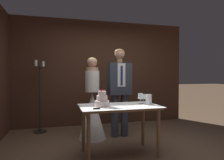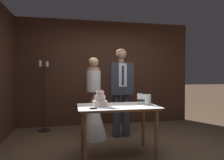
# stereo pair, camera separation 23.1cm
# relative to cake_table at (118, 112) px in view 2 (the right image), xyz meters

# --- Properties ---
(ground_plane) EXTENTS (40.00, 40.00, 0.00)m
(ground_plane) POSITION_rel_cake_table_xyz_m (0.14, -0.01, -0.68)
(ground_plane) COLOR brown
(wall_back) EXTENTS (4.53, 0.12, 2.64)m
(wall_back) POSITION_rel_cake_table_xyz_m (0.14, 2.04, 0.64)
(wall_back) COLOR #472B1E
(wall_back) RESTS_ON ground_plane
(cake_table) EXTENTS (1.25, 0.75, 0.78)m
(cake_table) POSITION_rel_cake_table_xyz_m (0.00, 0.00, 0.00)
(cake_table) COLOR #8E6B4C
(cake_table) RESTS_ON ground_plane
(tiered_cake) EXTENTS (0.23, 0.23, 0.26)m
(tiered_cake) POSITION_rel_cake_table_xyz_m (-0.28, 0.00, 0.19)
(tiered_cake) COLOR beige
(tiered_cake) RESTS_ON cake_table
(cake_knife) EXTENTS (0.45, 0.05, 0.02)m
(cake_knife) POSITION_rel_cake_table_xyz_m (-0.32, -0.24, 0.11)
(cake_knife) COLOR silver
(cake_knife) RESTS_ON cake_table
(wine_glass_near) EXTENTS (0.08, 0.08, 0.18)m
(wine_glass_near) POSITION_rel_cake_table_xyz_m (0.40, 0.08, 0.23)
(wine_glass_near) COLOR silver
(wine_glass_near) RESTS_ON cake_table
(wine_glass_middle) EXTENTS (0.07, 0.07, 0.16)m
(wine_glass_middle) POSITION_rel_cake_table_xyz_m (0.47, 0.13, 0.21)
(wine_glass_middle) COLOR silver
(wine_glass_middle) RESTS_ON cake_table
(hurricane_candle) EXTENTS (0.10, 0.10, 0.17)m
(hurricane_candle) POSITION_rel_cake_table_xyz_m (0.50, -0.03, 0.18)
(hurricane_candle) COLOR silver
(hurricane_candle) RESTS_ON cake_table
(bride) EXTENTS (0.54, 0.54, 1.61)m
(bride) POSITION_rel_cake_table_xyz_m (-0.28, 0.89, -0.09)
(bride) COLOR white
(bride) RESTS_ON ground_plane
(groom) EXTENTS (0.46, 0.25, 1.80)m
(groom) POSITION_rel_cake_table_xyz_m (0.28, 0.89, 0.34)
(groom) COLOR #333847
(groom) RESTS_ON ground_plane
(candle_stand) EXTENTS (0.28, 0.28, 1.59)m
(candle_stand) POSITION_rel_cake_table_xyz_m (-1.33, 1.63, 0.06)
(candle_stand) COLOR black
(candle_stand) RESTS_ON ground_plane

